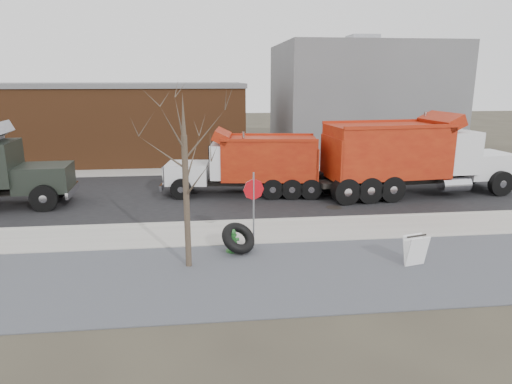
{
  "coord_description": "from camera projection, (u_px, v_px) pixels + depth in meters",
  "views": [
    {
      "loc": [
        -2.64,
        -15.66,
        5.57
      ],
      "look_at": [
        -0.74,
        0.9,
        1.4
      ],
      "focal_mm": 32.0,
      "sensor_mm": 36.0,
      "label": 1
    }
  ],
  "objects": [
    {
      "name": "fire_hydrant",
      "position": [
        232.0,
        241.0,
        14.93
      ],
      "size": [
        0.46,
        0.46,
        0.82
      ],
      "rotation": [
        0.0,
        0.0,
        0.36
      ],
      "color": "#2E6E2A",
      "rests_on": "ground"
    },
    {
      "name": "sidewalk",
      "position": [
        278.0,
        231.0,
        16.97
      ],
      "size": [
        60.0,
        2.5,
        0.06
      ],
      "primitive_type": "cube",
      "color": "#9E9B93",
      "rests_on": "ground"
    },
    {
      "name": "bare_tree",
      "position": [
        185.0,
        160.0,
        13.07
      ],
      "size": [
        3.2,
        3.2,
        5.2
      ],
      "color": "#382D23",
      "rests_on": "ground"
    },
    {
      "name": "ground",
      "position": [
        279.0,
        234.0,
        16.73
      ],
      "size": [
        120.0,
        120.0,
        0.0
      ],
      "primitive_type": "plane",
      "color": "#383328",
      "rests_on": "ground"
    },
    {
      "name": "far_sidewalk",
      "position": [
        248.0,
        170.0,
        28.29
      ],
      "size": [
        60.0,
        2.0,
        0.06
      ],
      "primitive_type": "cube",
      "color": "#9E9B93",
      "rests_on": "ground"
    },
    {
      "name": "sandwich_board",
      "position": [
        415.0,
        250.0,
        13.8
      ],
      "size": [
        0.77,
        0.59,
        0.96
      ],
      "rotation": [
        0.0,
        0.0,
        0.24
      ],
      "color": "white",
      "rests_on": "ground"
    },
    {
      "name": "building_grey",
      "position": [
        359.0,
        100.0,
        34.1
      ],
      "size": [
        12.0,
        10.0,
        8.0
      ],
      "color": "slate",
      "rests_on": "ground"
    },
    {
      "name": "dump_truck_red_a",
      "position": [
        411.0,
        154.0,
        21.97
      ],
      "size": [
        9.92,
        3.52,
        3.92
      ],
      "rotation": [
        0.0,
        0.0,
        0.1
      ],
      "color": "black",
      "rests_on": "ground"
    },
    {
      "name": "stop_sign",
      "position": [
        254.0,
        197.0,
        14.87
      ],
      "size": [
        0.7,
        0.2,
        2.62
      ],
      "rotation": [
        0.0,
        0.0,
        -0.15
      ],
      "color": "gray",
      "rests_on": "ground"
    },
    {
      "name": "dump_truck_red_b",
      "position": [
        250.0,
        162.0,
        22.01
      ],
      "size": [
        7.61,
        2.99,
        3.19
      ],
      "rotation": [
        0.0,
        0.0,
        3.02
      ],
      "color": "black",
      "rests_on": "ground"
    },
    {
      "name": "curb",
      "position": [
        273.0,
        220.0,
        18.21
      ],
      "size": [
        60.0,
        0.15,
        0.11
      ],
      "primitive_type": "cube",
      "color": "#9E9B93",
      "rests_on": "ground"
    },
    {
      "name": "truck_tire",
      "position": [
        238.0,
        238.0,
        14.84
      ],
      "size": [
        1.55,
        1.52,
        1.02
      ],
      "color": "black",
      "rests_on": "ground"
    },
    {
      "name": "building_brick",
      "position": [
        96.0,
        122.0,
        31.37
      ],
      "size": [
        20.2,
        8.2,
        5.3
      ],
      "color": "brown",
      "rests_on": "ground"
    },
    {
      "name": "road",
      "position": [
        259.0,
        192.0,
        22.8
      ],
      "size": [
        60.0,
        9.4,
        0.02
      ],
      "primitive_type": "cube",
      "color": "black",
      "rests_on": "ground"
    },
    {
      "name": "gravel_verge",
      "position": [
        298.0,
        273.0,
        13.36
      ],
      "size": [
        60.0,
        5.0,
        0.03
      ],
      "primitive_type": "cube",
      "color": "slate",
      "rests_on": "ground"
    }
  ]
}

